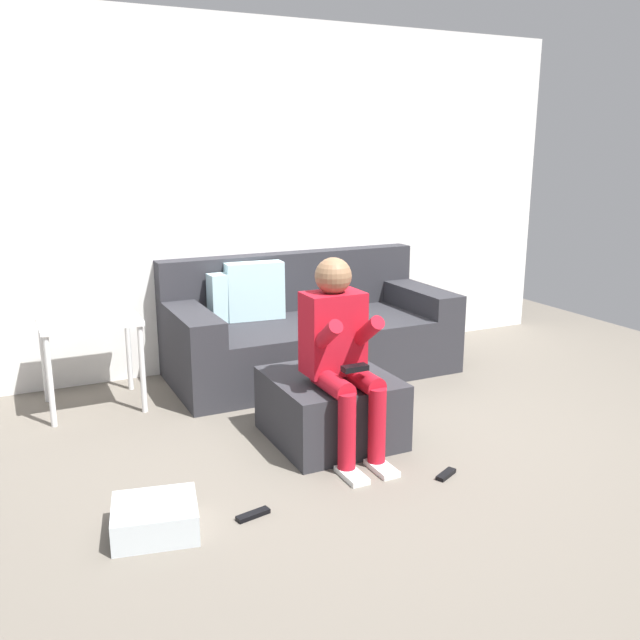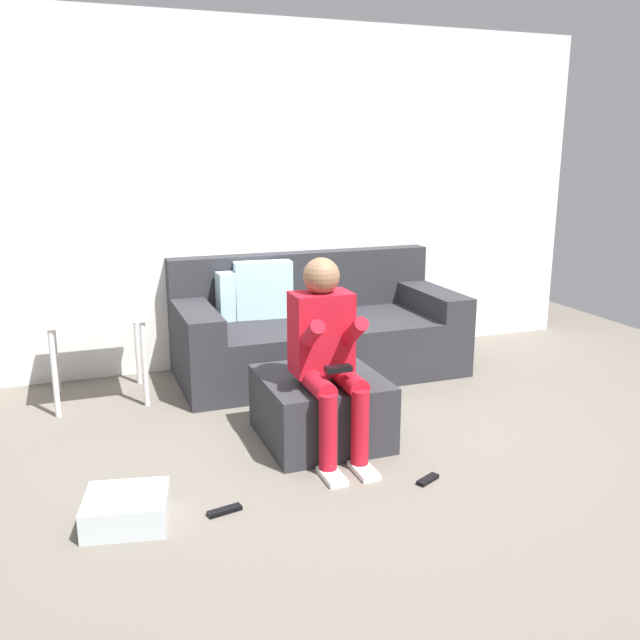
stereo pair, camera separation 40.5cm
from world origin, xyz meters
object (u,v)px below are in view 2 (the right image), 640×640
(ottoman, at_px, (321,408))
(person_seated, at_px, (327,346))
(couch_sectional, at_px, (314,332))
(remote_near_ottoman, at_px, (428,480))
(remote_by_storage_bin, at_px, (225,511))
(side_table, at_px, (96,325))
(storage_bin, at_px, (127,509))

(ottoman, height_order, person_seated, person_seated)
(couch_sectional, height_order, ottoman, couch_sectional)
(remote_near_ottoman, bearing_deg, remote_by_storage_bin, 150.61)
(person_seated, relative_size, remote_by_storage_bin, 6.60)
(couch_sectional, bearing_deg, side_table, -177.85)
(couch_sectional, distance_m, remote_near_ottoman, 1.91)
(side_table, bearing_deg, storage_bin, -89.29)
(person_seated, height_order, side_table, person_seated)
(couch_sectional, height_order, person_seated, person_seated)
(couch_sectional, xyz_separation_m, storage_bin, (-1.54, -1.76, -0.24))
(remote_near_ottoman, height_order, remote_by_storage_bin, same)
(couch_sectional, relative_size, storage_bin, 5.69)
(couch_sectional, xyz_separation_m, side_table, (-1.56, -0.06, 0.21))
(storage_bin, bearing_deg, remote_by_storage_bin, -8.13)
(remote_by_storage_bin, bearing_deg, couch_sectional, 47.40)
(ottoman, distance_m, remote_near_ottoman, 0.79)
(side_table, xyz_separation_m, remote_by_storage_bin, (0.46, -1.77, -0.51))
(side_table, bearing_deg, person_seated, -48.70)
(storage_bin, xyz_separation_m, remote_near_ottoman, (1.48, -0.12, -0.06))
(ottoman, xyz_separation_m, person_seated, (-0.03, -0.17, 0.42))
(person_seated, xyz_separation_m, remote_near_ottoman, (0.36, -0.52, -0.61))
(ottoman, height_order, side_table, side_table)
(storage_bin, height_order, side_table, side_table)
(remote_near_ottoman, bearing_deg, side_table, 103.28)
(storage_bin, bearing_deg, couch_sectional, 48.80)
(ottoman, xyz_separation_m, storage_bin, (-1.15, -0.57, -0.12))
(storage_bin, height_order, remote_near_ottoman, storage_bin)
(ottoman, relative_size, storage_bin, 1.96)
(person_seated, height_order, storage_bin, person_seated)
(storage_bin, distance_m, remote_by_storage_bin, 0.44)
(storage_bin, xyz_separation_m, side_table, (-0.02, 1.70, 0.45))
(couch_sectional, xyz_separation_m, remote_near_ottoman, (-0.06, -1.88, -0.30))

